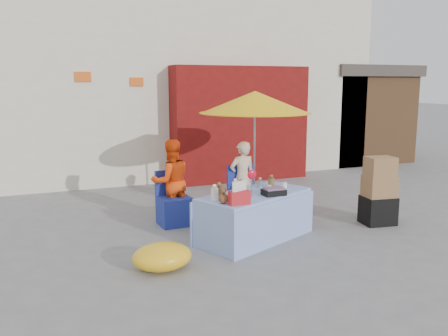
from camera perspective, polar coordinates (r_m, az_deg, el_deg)
name	(u,v)px	position (r m, az deg, el deg)	size (l,w,h in m)	color
ground	(221,249)	(6.51, -0.33, -9.74)	(80.00, 80.00, 0.00)	slate
backdrop	(134,50)	(13.52, -10.79, 13.73)	(14.00, 8.00, 7.80)	silver
market_table	(254,216)	(6.84, 3.66, -5.73)	(1.94, 1.46, 1.06)	#99BAF6
chair_left	(174,209)	(7.57, -6.03, -4.91)	(0.50, 0.49, 0.85)	navy
chair_right	(245,201)	(8.01, 2.59, -4.03)	(0.50, 0.49, 0.85)	navy
vendor_orange	(171,181)	(7.60, -6.38, -1.62)	(0.65, 0.51, 1.35)	#ED420C
vendor_beige	(242,178)	(8.04, 2.20, -1.23)	(0.46, 0.30, 1.26)	beige
umbrella	(255,103)	(8.16, 3.75, 7.85)	(1.90, 1.90, 2.09)	gray
box_stack	(379,193)	(7.90, 18.13, -2.91)	(0.54, 0.47, 1.09)	black
tarp_bundle	(162,257)	(5.84, -7.45, -10.53)	(0.72, 0.58, 0.33)	yellow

